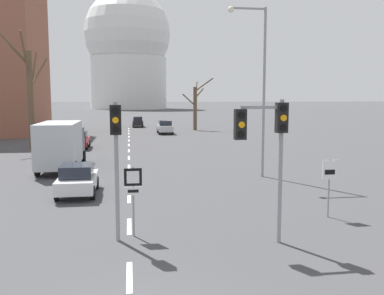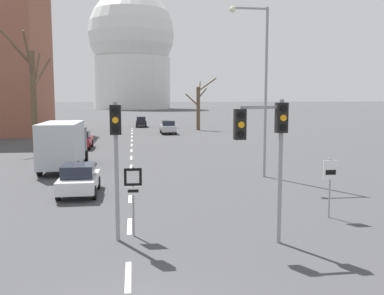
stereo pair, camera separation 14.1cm
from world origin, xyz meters
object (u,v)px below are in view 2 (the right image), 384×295
(traffic_signal_near_right, at_px, (267,136))
(street_lamp_right, at_px, (260,76))
(sedan_near_left, at_px, (141,122))
(delivery_truck, at_px, (64,144))
(traffic_signal_centre_tall, at_px, (116,144))
(sedan_far_left, at_px, (168,127))
(sedan_near_right, at_px, (79,179))
(route_sign_post, at_px, (133,189))
(sedan_mid_centre, at_px, (81,140))
(speed_limit_sign, at_px, (330,178))

(traffic_signal_near_right, distance_m, street_lamp_right, 12.02)
(sedan_near_left, distance_m, delivery_truck, 39.95)
(traffic_signal_centre_tall, bearing_deg, sedan_far_left, 83.06)
(traffic_signal_near_right, relative_size, sedan_near_right, 1.23)
(traffic_signal_near_right, distance_m, sedan_near_left, 55.27)
(route_sign_post, relative_size, sedan_near_right, 0.63)
(route_sign_post, height_order, sedan_near_left, route_sign_post)
(sedan_far_left, distance_m, delivery_truck, 27.96)
(traffic_signal_near_right, bearing_deg, sedan_near_left, 93.08)
(sedan_mid_centre, distance_m, sedan_far_left, 17.54)
(route_sign_post, xyz_separation_m, street_lamp_right, (7.40, 10.03, 4.29))
(traffic_signal_near_right, height_order, sedan_near_left, traffic_signal_near_right)
(route_sign_post, bearing_deg, traffic_signal_centre_tall, -145.73)
(traffic_signal_centre_tall, height_order, sedan_near_right, traffic_signal_centre_tall)
(speed_limit_sign, bearing_deg, delivery_truck, 132.99)
(speed_limit_sign, bearing_deg, sedan_far_left, 94.60)
(street_lamp_right, xyz_separation_m, sedan_near_right, (-10.03, -3.32, -5.16))
(street_lamp_right, distance_m, delivery_truck, 13.33)
(street_lamp_right, relative_size, delivery_truck, 1.37)
(route_sign_post, bearing_deg, street_lamp_right, 53.60)
(speed_limit_sign, bearing_deg, route_sign_post, -170.76)
(sedan_near_left, height_order, sedan_mid_centre, sedan_mid_centre)
(traffic_signal_centre_tall, distance_m, delivery_truck, 15.26)
(sedan_near_right, bearing_deg, route_sign_post, -68.61)
(traffic_signal_centre_tall, relative_size, speed_limit_sign, 1.96)
(sedan_near_right, xyz_separation_m, sedan_far_left, (7.11, 34.05, 0.11))
(route_sign_post, bearing_deg, sedan_far_left, 83.73)
(traffic_signal_centre_tall, height_order, street_lamp_right, street_lamp_right)
(street_lamp_right, xyz_separation_m, sedan_near_left, (-6.14, 43.78, -5.12))
(sedan_near_right, distance_m, sedan_mid_centre, 19.27)
(delivery_truck, bearing_deg, traffic_signal_near_right, -60.78)
(speed_limit_sign, height_order, sedan_far_left, speed_limit_sign)
(speed_limit_sign, xyz_separation_m, street_lamp_right, (-0.26, 8.79, 4.34))
(traffic_signal_near_right, distance_m, delivery_truck, 17.97)
(sedan_near_left, bearing_deg, traffic_signal_centre_tall, -91.88)
(route_sign_post, bearing_deg, delivery_truck, 107.47)
(sedan_near_left, distance_m, sedan_mid_centre, 28.60)
(route_sign_post, height_order, sedan_mid_centre, route_sign_post)
(traffic_signal_near_right, relative_size, sedan_far_left, 1.02)
(street_lamp_right, bearing_deg, sedan_near_left, 97.98)
(sedan_far_left, bearing_deg, sedan_near_right, -101.80)
(route_sign_post, xyz_separation_m, speed_limit_sign, (7.66, 1.25, -0.06))
(street_lamp_right, bearing_deg, sedan_far_left, 95.42)
(route_sign_post, height_order, sedan_far_left, route_sign_post)
(route_sign_post, relative_size, speed_limit_sign, 1.03)
(sedan_near_right, bearing_deg, traffic_signal_centre_tall, -73.43)
(traffic_signal_centre_tall, bearing_deg, traffic_signal_near_right, -11.30)
(route_sign_post, bearing_deg, sedan_mid_centre, 100.47)
(sedan_near_left, bearing_deg, delivery_truck, -98.29)
(traffic_signal_near_right, relative_size, speed_limit_sign, 1.99)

